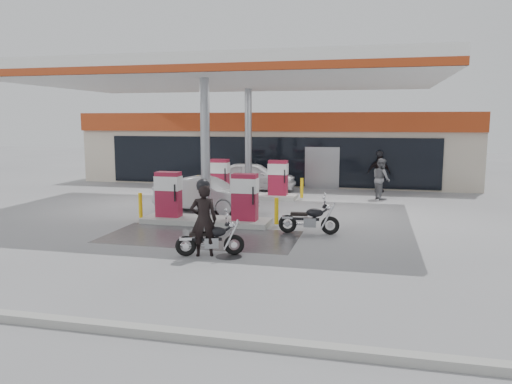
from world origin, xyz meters
The scene contains 16 objects.
ground centered at (0.00, 0.00, 0.00)m, with size 90.00×90.00×0.00m, color gray.
wet_patch centered at (0.50, 0.00, 0.00)m, with size 6.00×3.00×0.00m, color #4C4C4F.
drain_cover centered at (2.00, -2.00, 0.00)m, with size 0.70×0.70×0.01m, color #38383A.
kerb centered at (0.00, -7.00, 0.07)m, with size 28.00×0.25×0.15m, color gray.
store_building centered at (0.01, 15.94, 2.01)m, with size 22.00×8.22×4.00m.
canopy centered at (0.00, 5.00, 5.27)m, with size 16.00×10.02×5.51m.
pump_island_near centered at (0.00, 2.00, 0.71)m, with size 5.14×1.30×1.78m.
pump_island_far centered at (0.00, 8.00, 0.71)m, with size 5.14×1.30×1.78m.
main_motorcycle centered at (1.51, -1.98, 0.42)m, with size 1.77×0.86×0.94m.
biker_main centered at (1.33, -2.05, 0.97)m, with size 0.71×0.46×1.94m, color black.
parked_motorcycle centered at (3.73, 1.21, 0.44)m, with size 1.94×0.75×1.00m.
sedan_white centered at (-0.33, 10.34, 0.74)m, with size 1.75×4.36×1.49m, color white.
attendant centered at (6.00, 9.00, 0.94)m, with size 0.91×0.71×1.88m, color slate.
hatchback_silver centered at (-0.80, 4.20, 0.68)m, with size 1.43×4.10×1.35m, color #A6AAAE.
parked_car_left centered at (-4.92, 14.00, 0.61)m, with size 1.71×4.20×1.22m, color black.
biker_walking centered at (5.91, 11.41, 0.97)m, with size 1.14×0.48×1.95m, color black.
Camera 1 is at (5.67, -14.28, 3.56)m, focal length 35.00 mm.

